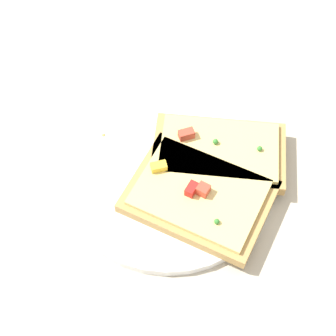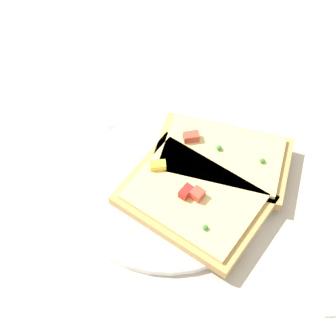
# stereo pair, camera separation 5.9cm
# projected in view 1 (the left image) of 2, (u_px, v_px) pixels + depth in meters

# --- Properties ---
(ground_plane) EXTENTS (4.00, 4.00, 0.00)m
(ground_plane) POSITION_uv_depth(u_px,v_px,m) (168.00, 178.00, 0.70)
(ground_plane) COLOR #BCB29E
(plate) EXTENTS (0.26, 0.26, 0.01)m
(plate) POSITION_uv_depth(u_px,v_px,m) (168.00, 175.00, 0.70)
(plate) COLOR white
(plate) RESTS_ON ground
(fork) EXTENTS (0.21, 0.13, 0.01)m
(fork) POSITION_uv_depth(u_px,v_px,m) (143.00, 173.00, 0.69)
(fork) COLOR silver
(fork) RESTS_ON plate
(knife) EXTENTS (0.19, 0.12, 0.01)m
(knife) POSITION_uv_depth(u_px,v_px,m) (170.00, 130.00, 0.73)
(knife) COLOR silver
(knife) RESTS_ON plate
(pizza_slice_main) EXTENTS (0.19, 0.20, 0.03)m
(pizza_slice_main) POSITION_uv_depth(u_px,v_px,m) (199.00, 195.00, 0.66)
(pizza_slice_main) COLOR tan
(pizza_slice_main) RESTS_ON plate
(pizza_slice_corner) EXTENTS (0.14, 0.19, 0.03)m
(pizza_slice_corner) POSITION_uv_depth(u_px,v_px,m) (219.00, 151.00, 0.70)
(pizza_slice_corner) COLOR tan
(pizza_slice_corner) RESTS_ON plate
(crumb_scatter) EXTENTS (0.06, 0.11, 0.01)m
(crumb_scatter) POSITION_uv_depth(u_px,v_px,m) (172.00, 149.00, 0.71)
(crumb_scatter) COLOR tan
(crumb_scatter) RESTS_ON plate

